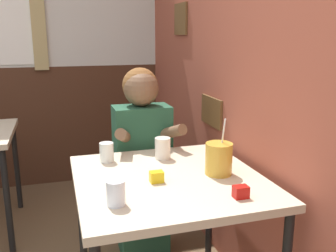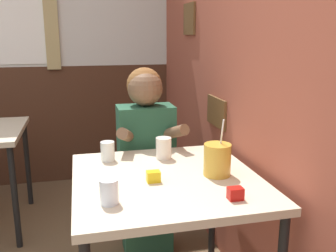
% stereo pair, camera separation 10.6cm
% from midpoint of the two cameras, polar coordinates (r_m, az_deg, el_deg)
% --- Properties ---
extents(brick_wall_right, '(0.08, 4.38, 2.70)m').
position_cam_midpoint_polar(brick_wall_right, '(2.53, 8.06, 12.95)').
color(brick_wall_right, '#9E4C38').
rests_on(brick_wall_right, ground_plane).
extents(back_wall, '(5.38, 0.09, 2.70)m').
position_cam_midpoint_polar(back_wall, '(3.59, -18.95, 12.68)').
color(back_wall, silver).
rests_on(back_wall, ground_plane).
extents(main_table, '(0.85, 0.87, 0.74)m').
position_cam_midpoint_polar(main_table, '(1.78, 1.49, -9.87)').
color(main_table, beige).
rests_on(main_table, ground_plane).
extents(person_seated, '(0.42, 0.41, 1.19)m').
position_cam_midpoint_polar(person_seated, '(2.33, -2.05, -4.88)').
color(person_seated, '#235138').
rests_on(person_seated, ground_plane).
extents(cocktail_pitcher, '(0.13, 0.13, 0.27)m').
position_cam_midpoint_polar(cocktail_pitcher, '(1.77, 9.23, -5.10)').
color(cocktail_pitcher, gold).
rests_on(cocktail_pitcher, main_table).
extents(glass_near_pitcher, '(0.07, 0.07, 0.10)m').
position_cam_midpoint_polar(glass_near_pitcher, '(1.48, -6.92, -9.92)').
color(glass_near_pitcher, silver).
rests_on(glass_near_pitcher, main_table).
extents(glass_center, '(0.07, 0.07, 0.10)m').
position_cam_midpoint_polar(glass_center, '(1.97, -7.67, -3.84)').
color(glass_center, silver).
rests_on(glass_center, main_table).
extents(glass_far_side, '(0.08, 0.08, 0.11)m').
position_cam_midpoint_polar(glass_far_side, '(1.99, 0.86, -3.39)').
color(glass_far_side, silver).
rests_on(glass_far_side, main_table).
extents(condiment_ketchup, '(0.06, 0.04, 0.05)m').
position_cam_midpoint_polar(condiment_ketchup, '(1.55, 12.21, -10.05)').
color(condiment_ketchup, '#B7140F').
rests_on(condiment_ketchup, main_table).
extents(condiment_mustard, '(0.06, 0.04, 0.05)m').
position_cam_midpoint_polar(condiment_mustard, '(1.69, -0.43, -7.73)').
color(condiment_mustard, yellow).
rests_on(condiment_mustard, main_table).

